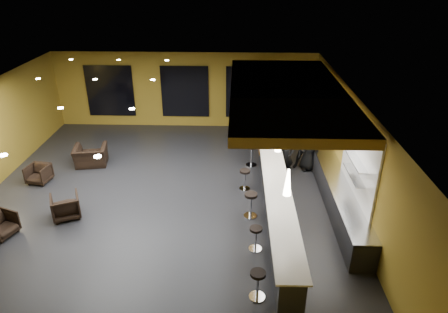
{
  "coord_description": "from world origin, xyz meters",
  "views": [
    {
      "loc": [
        2.38,
        -11.39,
        7.14
      ],
      "look_at": [
        2.0,
        0.5,
        1.3
      ],
      "focal_mm": 32.0,
      "sensor_mm": 36.0,
      "label": 1
    }
  ],
  "objects_px": {
    "armchair_b": "(66,206)",
    "bar_stool_0": "(258,282)",
    "staff_b": "(306,146)",
    "bar_stool_3": "(245,177)",
    "armchair_d": "(91,156)",
    "column": "(268,112)",
    "armchair_a": "(1,225)",
    "pendant_2": "(272,112)",
    "prep_counter": "(338,197)",
    "staff_c": "(310,149)",
    "bar_stool_1": "(256,236)",
    "bar_stool_4": "(252,153)",
    "pendant_0": "(288,182)",
    "armchair_c": "(39,174)",
    "staff_a": "(286,156)",
    "bar_counter": "(276,202)",
    "bar_stool_2": "(251,202)",
    "pendant_1": "(278,140)"
  },
  "relations": [
    {
      "from": "armchair_b",
      "to": "bar_stool_0",
      "type": "relative_size",
      "value": 1.09
    },
    {
      "from": "staff_b",
      "to": "bar_stool_3",
      "type": "bearing_deg",
      "value": -141.01
    },
    {
      "from": "armchair_d",
      "to": "bar_stool_3",
      "type": "height_order",
      "value": "armchair_d"
    },
    {
      "from": "column",
      "to": "armchair_a",
      "type": "relative_size",
      "value": 4.59
    },
    {
      "from": "pendant_2",
      "to": "armchair_d",
      "type": "bearing_deg",
      "value": 177.88
    },
    {
      "from": "prep_counter",
      "to": "bar_stool_3",
      "type": "xyz_separation_m",
      "value": [
        -2.94,
        1.11,
        0.04
      ]
    },
    {
      "from": "armchair_d",
      "to": "staff_b",
      "type": "bearing_deg",
      "value": 170.26
    },
    {
      "from": "staff_c",
      "to": "bar_stool_1",
      "type": "xyz_separation_m",
      "value": [
        -2.17,
        -4.76,
        -0.41
      ]
    },
    {
      "from": "staff_b",
      "to": "bar_stool_4",
      "type": "relative_size",
      "value": 2.22
    },
    {
      "from": "pendant_0",
      "to": "armchair_c",
      "type": "bearing_deg",
      "value": 154.99
    },
    {
      "from": "staff_a",
      "to": "armchair_a",
      "type": "xyz_separation_m",
      "value": [
        -8.54,
        -3.79,
        -0.46
      ]
    },
    {
      "from": "pendant_2",
      "to": "bar_stool_3",
      "type": "distance_m",
      "value": 2.52
    },
    {
      "from": "bar_counter",
      "to": "armchair_c",
      "type": "xyz_separation_m",
      "value": [
        -8.27,
        1.86,
        -0.17
      ]
    },
    {
      "from": "pendant_2",
      "to": "bar_stool_4",
      "type": "bearing_deg",
      "value": 148.39
    },
    {
      "from": "bar_counter",
      "to": "bar_stool_1",
      "type": "distance_m",
      "value": 1.76
    },
    {
      "from": "armchair_c",
      "to": "staff_c",
      "type": "bearing_deg",
      "value": 16.62
    },
    {
      "from": "prep_counter",
      "to": "bar_stool_3",
      "type": "relative_size",
      "value": 8.13
    },
    {
      "from": "bar_stool_1",
      "to": "bar_stool_2",
      "type": "distance_m",
      "value": 1.58
    },
    {
      "from": "staff_a",
      "to": "bar_stool_3",
      "type": "bearing_deg",
      "value": -164.58
    },
    {
      "from": "pendant_0",
      "to": "pendant_1",
      "type": "bearing_deg",
      "value": 90.0
    },
    {
      "from": "bar_stool_1",
      "to": "pendant_0",
      "type": "bearing_deg",
      "value": -28.97
    },
    {
      "from": "column",
      "to": "bar_stool_0",
      "type": "bearing_deg",
      "value": -95.12
    },
    {
      "from": "armchair_b",
      "to": "bar_stool_0",
      "type": "distance_m",
      "value": 6.55
    },
    {
      "from": "prep_counter",
      "to": "bar_stool_0",
      "type": "distance_m",
      "value": 4.73
    },
    {
      "from": "column",
      "to": "pendant_1",
      "type": "bearing_deg",
      "value": -90.0
    },
    {
      "from": "armchair_d",
      "to": "bar_stool_1",
      "type": "distance_m",
      "value": 7.85
    },
    {
      "from": "pendant_1",
      "to": "column",
      "type": "bearing_deg",
      "value": 90.0
    },
    {
      "from": "armchair_a",
      "to": "staff_a",
      "type": "bearing_deg",
      "value": -45.28
    },
    {
      "from": "staff_c",
      "to": "bar_stool_4",
      "type": "relative_size",
      "value": 2.06
    },
    {
      "from": "armchair_a",
      "to": "bar_stool_1",
      "type": "xyz_separation_m",
      "value": [
        7.28,
        -0.4,
        0.11
      ]
    },
    {
      "from": "pendant_1",
      "to": "bar_stool_3",
      "type": "bearing_deg",
      "value": 130.29
    },
    {
      "from": "bar_counter",
      "to": "bar_stool_2",
      "type": "xyz_separation_m",
      "value": [
        -0.78,
        -0.05,
        0.02
      ]
    },
    {
      "from": "armchair_a",
      "to": "armchair_c",
      "type": "height_order",
      "value": "armchair_a"
    },
    {
      "from": "pendant_0",
      "to": "bar_stool_0",
      "type": "xyz_separation_m",
      "value": [
        -0.71,
        -1.37,
        -1.86
      ]
    },
    {
      "from": "staff_a",
      "to": "staff_c",
      "type": "xyz_separation_m",
      "value": [
        0.92,
        0.56,
        0.06
      ]
    },
    {
      "from": "staff_a",
      "to": "bar_stool_1",
      "type": "height_order",
      "value": "staff_a"
    },
    {
      "from": "bar_stool_3",
      "to": "staff_a",
      "type": "bearing_deg",
      "value": 32.88
    },
    {
      "from": "staff_b",
      "to": "bar_stool_3",
      "type": "height_order",
      "value": "staff_b"
    },
    {
      "from": "staff_a",
      "to": "bar_stool_0",
      "type": "relative_size",
      "value": 2.13
    },
    {
      "from": "staff_a",
      "to": "armchair_d",
      "type": "xyz_separation_m",
      "value": [
        -7.41,
        0.68,
        -0.42
      ]
    },
    {
      "from": "pendant_2",
      "to": "bar_stool_1",
      "type": "height_order",
      "value": "pendant_2"
    },
    {
      "from": "pendant_1",
      "to": "armchair_d",
      "type": "xyz_separation_m",
      "value": [
        -6.85,
        2.75,
        -1.96
      ]
    },
    {
      "from": "armchair_a",
      "to": "bar_stool_2",
      "type": "distance_m",
      "value": 7.29
    },
    {
      "from": "bar_counter",
      "to": "bar_stool_0",
      "type": "distance_m",
      "value": 3.45
    },
    {
      "from": "armchair_c",
      "to": "bar_stool_1",
      "type": "xyz_separation_m",
      "value": [
        7.58,
        -3.47,
        0.12
      ]
    },
    {
      "from": "bar_counter",
      "to": "pendant_0",
      "type": "xyz_separation_m",
      "value": [
        0.0,
        -2.0,
        1.85
      ]
    },
    {
      "from": "pendant_2",
      "to": "armchair_c",
      "type": "height_order",
      "value": "pendant_2"
    },
    {
      "from": "staff_b",
      "to": "bar_stool_4",
      "type": "height_order",
      "value": "staff_b"
    },
    {
      "from": "prep_counter",
      "to": "column",
      "type": "relative_size",
      "value": 1.71
    },
    {
      "from": "armchair_a",
      "to": "prep_counter",
      "type": "bearing_deg",
      "value": -59.48
    }
  ]
}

